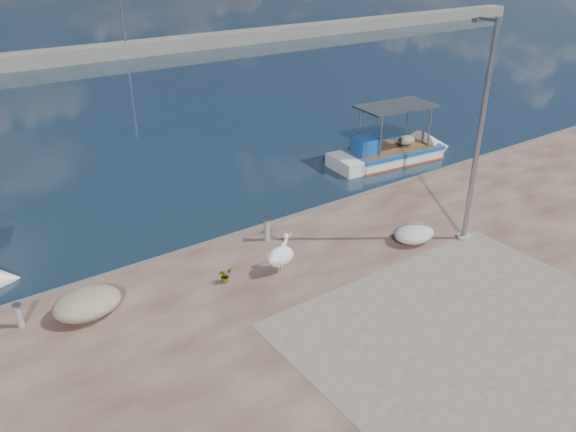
# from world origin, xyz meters

# --- Properties ---
(ground) EXTENTS (1400.00, 1400.00, 0.00)m
(ground) POSITION_xyz_m (0.00, 0.00, 0.00)
(ground) COLOR #162635
(ground) RESTS_ON ground
(quay_patch) EXTENTS (9.00, 7.00, 0.01)m
(quay_patch) POSITION_xyz_m (1.00, -3.00, 0.50)
(quay_patch) COLOR gray
(quay_patch) RESTS_ON quay
(breakwater) EXTENTS (120.00, 2.20, 7.50)m
(breakwater) POSITION_xyz_m (-0.00, 40.00, 0.60)
(breakwater) COLOR gray
(breakwater) RESTS_ON ground
(boat_right) EXTENTS (6.59, 2.73, 3.08)m
(boat_right) POSITION_xyz_m (8.89, 7.99, 0.24)
(boat_right) COLOR white
(boat_right) RESTS_ON ground
(pelican) EXTENTS (1.20, 0.82, 1.15)m
(pelican) POSITION_xyz_m (-1.39, 2.21, 1.04)
(pelican) COLOR tan
(pelican) RESTS_ON quay
(lamp_post) EXTENTS (0.44, 0.96, 7.00)m
(lamp_post) POSITION_xyz_m (4.77, 0.44, 3.80)
(lamp_post) COLOR gray
(lamp_post) RESTS_ON quay
(bollard_near) EXTENTS (0.25, 0.25, 0.77)m
(bollard_near) POSITION_xyz_m (-0.66, 4.06, 0.92)
(bollard_near) COLOR gray
(bollard_near) RESTS_ON quay
(bollard_far) EXTENTS (0.22, 0.22, 0.68)m
(bollard_far) POSITION_xyz_m (-8.37, 3.84, 0.87)
(bollard_far) COLOR gray
(bollard_far) RESTS_ON quay
(potted_plant) EXTENTS (0.50, 0.47, 0.44)m
(potted_plant) POSITION_xyz_m (-3.04, 2.65, 0.72)
(potted_plant) COLOR #33722D
(potted_plant) RESTS_ON quay
(net_pile_d) EXTENTS (1.45, 1.09, 0.55)m
(net_pile_d) POSITION_xyz_m (3.26, 1.24, 0.77)
(net_pile_d) COLOR silver
(net_pile_d) RESTS_ON quay
(net_pile_b) EXTENTS (1.78, 1.38, 0.69)m
(net_pile_b) POSITION_xyz_m (-6.77, 3.36, 0.85)
(net_pile_b) COLOR #C3AD91
(net_pile_b) RESTS_ON quay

